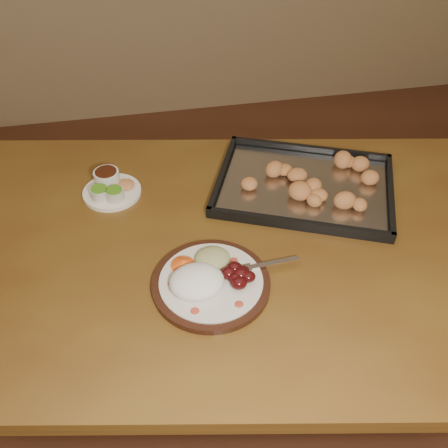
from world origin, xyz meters
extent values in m
plane|color=brown|center=(0.00, 0.00, 0.00)|extent=(4.00, 4.00, 0.00)
cube|color=brown|center=(0.06, 0.04, 0.73)|extent=(1.64, 1.16, 0.04)
cylinder|color=#552D19|center=(-0.54, 0.53, 0.35)|extent=(0.07, 0.07, 0.71)
cylinder|color=#552D19|center=(0.79, 0.29, 0.35)|extent=(0.07, 0.07, 0.71)
cylinder|color=black|center=(0.01, -0.09, 0.76)|extent=(0.26, 0.26, 0.02)
cylinder|color=silver|center=(0.01, -0.09, 0.77)|extent=(0.23, 0.23, 0.01)
ellipsoid|color=#B1392A|center=(-0.04, -0.17, 0.77)|extent=(0.02, 0.02, 0.00)
ellipsoid|color=#B1392A|center=(0.06, -0.17, 0.77)|extent=(0.02, 0.02, 0.00)
ellipsoid|color=#B1392A|center=(0.07, -0.04, 0.77)|extent=(0.02, 0.02, 0.00)
ellipsoid|color=#B1392A|center=(-0.07, -0.09, 0.77)|extent=(0.02, 0.02, 0.00)
ellipsoid|color=white|center=(-0.02, -0.10, 0.78)|extent=(0.13, 0.12, 0.05)
ellipsoid|color=#4C0A0B|center=(0.06, -0.11, 0.78)|extent=(0.03, 0.03, 0.03)
ellipsoid|color=#4C0A0B|center=(0.08, -0.09, 0.78)|extent=(0.03, 0.03, 0.03)
ellipsoid|color=#4C0A0B|center=(0.06, -0.08, 0.78)|extent=(0.03, 0.03, 0.03)
ellipsoid|color=#4C0A0B|center=(0.09, -0.11, 0.78)|extent=(0.03, 0.03, 0.03)
ellipsoid|color=#4C0A0B|center=(0.05, -0.09, 0.78)|extent=(0.03, 0.03, 0.03)
ellipsoid|color=#4C0A0B|center=(0.07, -0.10, 0.78)|extent=(0.03, 0.03, 0.03)
ellipsoid|color=#4C0A0B|center=(0.07, -0.12, 0.78)|extent=(0.03, 0.03, 0.03)
ellipsoid|color=tan|center=(0.02, -0.04, 0.78)|extent=(0.09, 0.09, 0.03)
cone|color=#F65516|center=(-0.04, -0.04, 0.78)|extent=(0.08, 0.08, 0.03)
cube|color=silver|center=(0.15, -0.07, 0.77)|extent=(0.13, 0.02, 0.00)
cube|color=silver|center=(0.09, -0.08, 0.77)|extent=(0.04, 0.02, 0.00)
cylinder|color=silver|center=(0.07, -0.09, 0.77)|extent=(0.03, 0.00, 0.00)
cylinder|color=silver|center=(0.07, -0.08, 0.77)|extent=(0.03, 0.00, 0.00)
cylinder|color=silver|center=(0.07, -0.07, 0.77)|extent=(0.03, 0.00, 0.00)
cylinder|color=silver|center=(0.06, -0.07, 0.77)|extent=(0.03, 0.00, 0.00)
cylinder|color=white|center=(-0.20, 0.27, 0.76)|extent=(0.15, 0.15, 0.01)
cylinder|color=beige|center=(-0.22, 0.25, 0.78)|extent=(0.05, 0.05, 0.03)
cylinder|color=#498E1C|center=(-0.22, 0.25, 0.79)|extent=(0.04, 0.04, 0.00)
cylinder|color=beige|center=(-0.19, 0.24, 0.78)|extent=(0.05, 0.05, 0.03)
cylinder|color=#498E1C|center=(-0.19, 0.24, 0.79)|extent=(0.04, 0.04, 0.00)
cylinder|color=white|center=(-0.21, 0.31, 0.78)|extent=(0.07, 0.07, 0.04)
cylinder|color=black|center=(-0.21, 0.31, 0.80)|extent=(0.06, 0.06, 0.00)
ellipsoid|color=#DE8A4E|center=(-0.16, 0.28, 0.77)|extent=(0.05, 0.05, 0.02)
cube|color=black|center=(0.31, 0.20, 0.75)|extent=(0.56, 0.49, 0.01)
cube|color=black|center=(0.38, 0.35, 0.77)|extent=(0.43, 0.19, 0.02)
cube|color=black|center=(0.25, 0.05, 0.77)|extent=(0.43, 0.19, 0.02)
cube|color=black|center=(0.52, 0.11, 0.77)|extent=(0.14, 0.32, 0.02)
cube|color=black|center=(0.11, 0.28, 0.77)|extent=(0.14, 0.32, 0.02)
cube|color=silver|center=(0.31, 0.20, 0.76)|extent=(0.52, 0.45, 0.00)
ellipsoid|color=#B3753E|center=(0.37, 0.18, 0.78)|extent=(0.05, 0.05, 0.04)
ellipsoid|color=#B3753E|center=(0.43, 0.18, 0.78)|extent=(0.07, 0.07, 0.04)
ellipsoid|color=#B3753E|center=(0.39, 0.25, 0.78)|extent=(0.07, 0.07, 0.04)
ellipsoid|color=#B3753E|center=(0.37, 0.24, 0.78)|extent=(0.06, 0.06, 0.04)
ellipsoid|color=#B3753E|center=(0.33, 0.29, 0.78)|extent=(0.06, 0.06, 0.04)
ellipsoid|color=#B3753E|center=(0.29, 0.24, 0.78)|extent=(0.07, 0.07, 0.04)
ellipsoid|color=#B3753E|center=(0.23, 0.27, 0.78)|extent=(0.07, 0.07, 0.04)
ellipsoid|color=#B3753E|center=(0.24, 0.23, 0.78)|extent=(0.05, 0.05, 0.04)
ellipsoid|color=#B3753E|center=(0.19, 0.23, 0.78)|extent=(0.07, 0.07, 0.04)
ellipsoid|color=#B3753E|center=(0.23, 0.16, 0.78)|extent=(0.07, 0.07, 0.04)
ellipsoid|color=#B3753E|center=(0.29, 0.17, 0.78)|extent=(0.06, 0.06, 0.04)
ellipsoid|color=#B3753E|center=(0.31, 0.12, 0.78)|extent=(0.06, 0.06, 0.04)
ellipsoid|color=#B3753E|center=(0.33, 0.10, 0.78)|extent=(0.07, 0.07, 0.04)
ellipsoid|color=#B3753E|center=(0.43, 0.13, 0.78)|extent=(0.07, 0.07, 0.04)
camera|label=1|loc=(-0.10, -0.80, 1.59)|focal=40.00mm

